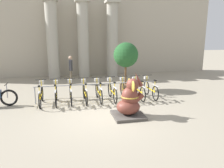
% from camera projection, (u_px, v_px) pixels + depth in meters
% --- Properties ---
extents(ground_plane, '(60.00, 60.00, 0.00)m').
position_uv_depth(ground_plane, '(105.00, 115.00, 8.08)').
color(ground_plane, '#9E937F').
extents(building_facade, '(20.00, 0.20, 6.00)m').
position_uv_depth(building_facade, '(82.00, 33.00, 15.60)').
color(building_facade, '#B2A893').
rests_on(building_facade, ground_plane).
extents(column_left, '(0.95, 0.95, 5.16)m').
position_uv_depth(column_left, '(52.00, 39.00, 14.30)').
color(column_left, '#ADA899').
rests_on(column_left, ground_plane).
extents(column_middle, '(0.95, 0.95, 5.16)m').
position_uv_depth(column_middle, '(83.00, 39.00, 14.74)').
color(column_middle, '#ADA899').
rests_on(column_middle, ground_plane).
extents(column_right, '(0.95, 0.95, 5.16)m').
position_uv_depth(column_right, '(112.00, 39.00, 15.17)').
color(column_right, '#ADA899').
rests_on(column_right, ground_plane).
extents(bike_rack, '(5.55, 0.05, 0.77)m').
position_uv_depth(bike_rack, '(98.00, 86.00, 9.82)').
color(bike_rack, gray).
rests_on(bike_rack, ground_plane).
extents(bicycle_0, '(0.48, 1.78, 1.00)m').
position_uv_depth(bicycle_0, '(41.00, 95.00, 9.24)').
color(bicycle_0, black).
rests_on(bicycle_0, ground_plane).
extents(bicycle_1, '(0.48, 1.78, 1.00)m').
position_uv_depth(bicycle_1, '(56.00, 94.00, 9.38)').
color(bicycle_1, black).
rests_on(bicycle_1, ground_plane).
extents(bicycle_2, '(0.48, 1.78, 1.00)m').
position_uv_depth(bicycle_2, '(71.00, 93.00, 9.53)').
color(bicycle_2, black).
rests_on(bicycle_2, ground_plane).
extents(bicycle_3, '(0.48, 1.78, 1.00)m').
position_uv_depth(bicycle_3, '(85.00, 93.00, 9.61)').
color(bicycle_3, black).
rests_on(bicycle_3, ground_plane).
extents(bicycle_4, '(0.48, 1.78, 1.00)m').
position_uv_depth(bicycle_4, '(99.00, 92.00, 9.78)').
color(bicycle_4, black).
rests_on(bicycle_4, ground_plane).
extents(bicycle_5, '(0.48, 1.78, 1.00)m').
position_uv_depth(bicycle_5, '(112.00, 91.00, 9.91)').
color(bicycle_5, black).
rests_on(bicycle_5, ground_plane).
extents(bicycle_6, '(0.48, 1.78, 1.00)m').
position_uv_depth(bicycle_6, '(125.00, 90.00, 10.03)').
color(bicycle_6, black).
rests_on(bicycle_6, ground_plane).
extents(bicycle_7, '(0.48, 1.78, 1.00)m').
position_uv_depth(bicycle_7, '(138.00, 90.00, 10.14)').
color(bicycle_7, black).
rests_on(bicycle_7, ground_plane).
extents(bicycle_8, '(0.48, 1.78, 1.00)m').
position_uv_depth(bicycle_8, '(150.00, 89.00, 10.31)').
color(bicycle_8, black).
rests_on(bicycle_8, ground_plane).
extents(elephant_statue, '(1.11, 1.11, 1.66)m').
position_uv_depth(elephant_statue, '(130.00, 102.00, 7.82)').
color(elephant_statue, '#4C4742').
rests_on(elephant_statue, ground_plane).
extents(person_pedestrian, '(0.22, 0.47, 1.70)m').
position_uv_depth(person_pedestrian, '(71.00, 67.00, 12.97)').
color(person_pedestrian, brown).
rests_on(person_pedestrian, ground_plane).
extents(potted_tree, '(1.29, 1.29, 2.54)m').
position_uv_depth(potted_tree, '(126.00, 57.00, 11.32)').
color(potted_tree, brown).
rests_on(potted_tree, ground_plane).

